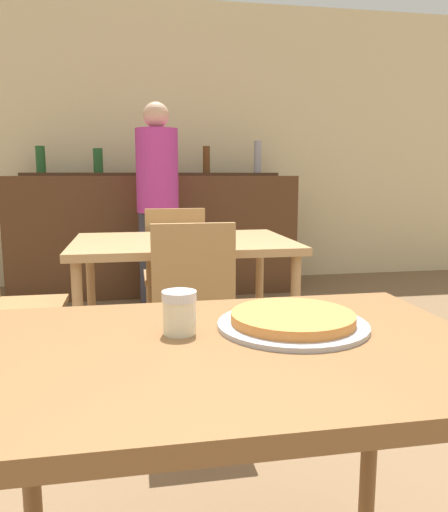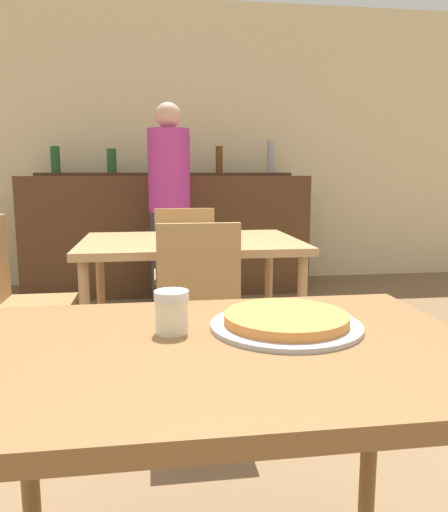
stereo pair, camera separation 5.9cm
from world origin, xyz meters
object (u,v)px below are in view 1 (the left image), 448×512
object	(u,v)px
chair_far_side_front	(197,314)
cheese_shaker	(179,312)
person_standing	(158,199)
pizza_tray	(293,321)
chair_far_side_back	(175,266)
chair_far_side_left	(7,292)

from	to	relation	value
chair_far_side_front	cheese_shaker	bearing A→B (deg)	-99.32
cheese_shaker	person_standing	bearing A→B (deg)	87.99
chair_far_side_front	pizza_tray	world-z (taller)	chair_far_side_front
person_standing	chair_far_side_back	bearing A→B (deg)	-86.05
chair_far_side_left	pizza_tray	distance (m)	1.91
chair_far_side_left	cheese_shaker	xyz separation A→B (m)	(0.76, -1.59, 0.29)
chair_far_side_left	cheese_shaker	distance (m)	1.78
chair_far_side_front	person_standing	distance (m)	2.06
chair_far_side_left	cheese_shaker	size ratio (longest dim) A/B	9.06
chair_far_side_left	chair_far_side_front	bearing A→B (deg)	-122.50
chair_far_side_front	chair_far_side_left	bearing A→B (deg)	147.50
chair_far_side_front	chair_far_side_back	bearing A→B (deg)	90.00
cheese_shaker	person_standing	distance (m)	3.03
cheese_shaker	pizza_tray	bearing A→B (deg)	-0.65
cheese_shaker	person_standing	xyz separation A→B (m)	(0.11, 3.02, 0.11)
chair_far_side_back	cheese_shaker	world-z (taller)	chair_far_side_back
cheese_shaker	chair_far_side_front	bearing A→B (deg)	80.68
chair_far_side_front	cheese_shaker	distance (m)	1.06
chair_far_side_back	person_standing	size ratio (longest dim) A/B	0.53
chair_far_side_left	pizza_tray	xyz separation A→B (m)	(1.02, -1.59, 0.26)
chair_far_side_left	person_standing	distance (m)	1.72
chair_far_side_back	pizza_tray	bearing A→B (deg)	92.72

